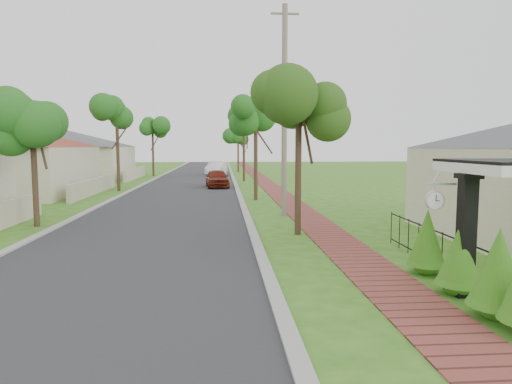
{
  "coord_description": "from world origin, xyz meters",
  "views": [
    {
      "loc": [
        -0.41,
        -9.82,
        3.06
      ],
      "look_at": [
        0.74,
        5.62,
        1.5
      ],
      "focal_mm": 32.0,
      "sensor_mm": 36.0,
      "label": 1
    }
  ],
  "objects_px": {
    "parked_car_red": "(217,178)",
    "utility_pole": "(284,111)",
    "near_tree": "(299,110)",
    "station_clock": "(435,199)",
    "parked_car_white": "(216,168)",
    "porch_post": "(466,241)"
  },
  "relations": [
    {
      "from": "parked_car_red",
      "to": "near_tree",
      "type": "distance_m",
      "value": 19.05
    },
    {
      "from": "utility_pole",
      "to": "parked_car_white",
      "type": "bearing_deg",
      "value": 96.68
    },
    {
      "from": "utility_pole",
      "to": "station_clock",
      "type": "xyz_separation_m",
      "value": [
        1.76,
        -10.6,
        -2.64
      ]
    },
    {
      "from": "near_tree",
      "to": "porch_post",
      "type": "bearing_deg",
      "value": -70.61
    },
    {
      "from": "parked_car_red",
      "to": "near_tree",
      "type": "height_order",
      "value": "near_tree"
    },
    {
      "from": "parked_car_red",
      "to": "parked_car_white",
      "type": "relative_size",
      "value": 0.88
    },
    {
      "from": "porch_post",
      "to": "parked_car_white",
      "type": "height_order",
      "value": "porch_post"
    },
    {
      "from": "parked_car_red",
      "to": "parked_car_white",
      "type": "bearing_deg",
      "value": 85.82
    },
    {
      "from": "parked_car_red",
      "to": "utility_pole",
      "type": "height_order",
      "value": "utility_pole"
    },
    {
      "from": "near_tree",
      "to": "station_clock",
      "type": "height_order",
      "value": "near_tree"
    },
    {
      "from": "near_tree",
      "to": "station_clock",
      "type": "relative_size",
      "value": 8.03
    },
    {
      "from": "porch_post",
      "to": "near_tree",
      "type": "xyz_separation_m",
      "value": [
        -2.35,
        6.68,
        3.17
      ]
    },
    {
      "from": "near_tree",
      "to": "utility_pole",
      "type": "xyz_separation_m",
      "value": [
        0.1,
        4.32,
        0.29
      ]
    },
    {
      "from": "near_tree",
      "to": "utility_pole",
      "type": "relative_size",
      "value": 0.6
    },
    {
      "from": "parked_car_white",
      "to": "utility_pole",
      "type": "bearing_deg",
      "value": -72.36
    },
    {
      "from": "porch_post",
      "to": "utility_pole",
      "type": "distance_m",
      "value": 11.75
    },
    {
      "from": "parked_car_red",
      "to": "utility_pole",
      "type": "relative_size",
      "value": 0.43
    },
    {
      "from": "parked_car_white",
      "to": "near_tree",
      "type": "bearing_deg",
      "value": -73.42
    },
    {
      "from": "near_tree",
      "to": "utility_pole",
      "type": "height_order",
      "value": "utility_pole"
    },
    {
      "from": "station_clock",
      "to": "porch_post",
      "type": "bearing_deg",
      "value": -39.19
    },
    {
      "from": "near_tree",
      "to": "station_clock",
      "type": "xyz_separation_m",
      "value": [
        1.86,
        -6.28,
        -2.34
      ]
    },
    {
      "from": "near_tree",
      "to": "station_clock",
      "type": "bearing_deg",
      "value": -73.49
    }
  ]
}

